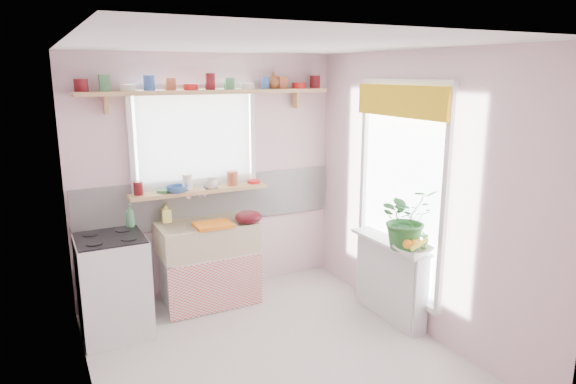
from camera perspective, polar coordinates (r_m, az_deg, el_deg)
name	(u,v)px	position (r m, az deg, el deg)	size (l,w,h in m)	color
room	(299,172)	(4.96, 1.22, 2.27)	(3.20, 3.20, 3.20)	beige
sink_unit	(208,262)	(5.30, -8.92, -7.74)	(0.95, 0.65, 1.11)	white
cooker	(113,286)	(4.88, -18.82, -9.84)	(0.58, 0.58, 0.93)	white
radiator_ledge	(390,278)	(5.05, 11.27, -9.34)	(0.22, 0.95, 0.78)	white
windowsill	(199,191)	(5.26, -9.83, 0.15)	(1.40, 0.22, 0.04)	tan
pine_shelf	(210,92)	(5.17, -8.61, 10.94)	(2.52, 0.24, 0.04)	tan
shelf_crockery	(208,84)	(5.16, -8.83, 11.76)	(2.47, 0.11, 0.12)	#590F14
sill_crockery	(194,184)	(5.23, -10.38, 0.89)	(1.35, 0.11, 0.12)	#590F14
dish_tray	(213,225)	(5.02, -8.31, -3.64)	(0.35, 0.27, 0.04)	orange
colander	(248,217)	(5.09, -4.42, -2.77)	(0.27, 0.27, 0.12)	#4F0D14
jade_plant	(407,218)	(4.63, 13.07, -2.84)	(0.51, 0.44, 0.56)	#276329
fruit_bowl	(413,251)	(4.56, 13.73, -6.34)	(0.31, 0.31, 0.08)	white
herb_pot	(424,243)	(4.62, 14.91, -5.45)	(0.10, 0.07, 0.19)	#2D6227
soap_bottle_sink	(166,212)	(5.24, -13.40, -2.23)	(0.09, 0.09, 0.20)	#FEF771
sill_cup	(211,184)	(5.22, -8.57, 0.90)	(0.13, 0.13, 0.10)	beige
sill_bowl	(177,189)	(5.13, -12.25, 0.31)	(0.21, 0.21, 0.07)	#325FA5
shelf_vase	(273,80)	(5.49, -1.64, 12.30)	(0.16, 0.16, 0.17)	#A35D32
cooker_bottle	(130,216)	(4.93, -17.16, -2.54)	(0.08, 0.08, 0.22)	#428554
fruit	(414,243)	(4.55, 13.78, -5.58)	(0.20, 0.14, 0.10)	orange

